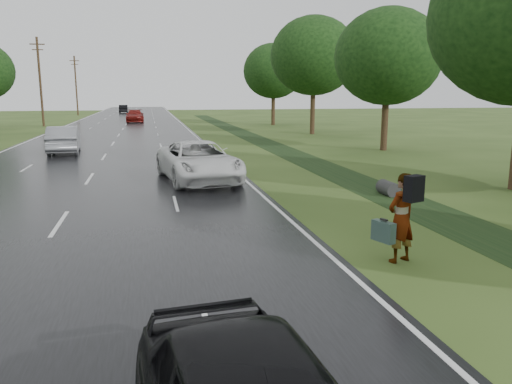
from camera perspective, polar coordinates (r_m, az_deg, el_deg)
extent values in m
cube|color=black|center=(52.33, -15.13, 6.72)|extent=(14.00, 180.00, 0.04)
cube|color=silver|center=(52.42, -7.69, 7.04)|extent=(0.12, 180.00, 0.01)
cube|color=silver|center=(53.10, -22.46, 6.34)|extent=(0.12, 180.00, 0.01)
cube|color=silver|center=(52.33, -15.13, 6.74)|extent=(0.12, 180.00, 0.01)
cube|color=black|center=(28.77, 5.85, 3.59)|extent=(2.20, 120.00, 0.01)
cylinder|color=#2D2D2D|center=(19.59, 14.87, 0.40)|extent=(0.56, 1.00, 0.56)
cylinder|color=#372116|center=(63.26, -23.43, 11.43)|extent=(0.26, 0.26, 10.00)
cube|color=#372116|center=(63.48, -23.74, 15.21)|extent=(1.60, 0.12, 0.12)
cube|color=#372116|center=(63.43, -23.70, 14.67)|extent=(1.20, 0.10, 0.10)
cylinder|color=#372116|center=(92.89, -19.87, 11.34)|extent=(0.26, 0.26, 10.00)
cube|color=#372116|center=(93.04, -20.05, 13.92)|extent=(1.60, 0.12, 0.12)
cube|color=#372116|center=(93.01, -20.02, 13.55)|extent=(1.20, 0.10, 0.10)
cylinder|color=#372116|center=(34.84, 14.48, 7.53)|extent=(0.44, 0.44, 3.52)
ellipsoid|color=black|center=(34.85, 14.85, 14.73)|extent=(7.00, 7.00, 6.30)
cylinder|color=#372116|center=(47.62, 6.48, 9.10)|extent=(0.44, 0.44, 4.16)
ellipsoid|color=black|center=(47.71, 6.62, 15.21)|extent=(8.00, 8.00, 7.20)
cylinder|color=#372116|center=(60.98, 1.98, 9.40)|extent=(0.44, 0.44, 3.68)
ellipsoid|color=black|center=(61.01, 2.01, 13.66)|extent=(7.20, 7.20, 6.48)
imported|color=#A5998C|center=(11.77, 16.27, -2.87)|extent=(0.88, 0.73, 2.06)
cube|color=black|center=(11.43, 17.61, 0.38)|extent=(0.47, 0.38, 0.58)
cube|color=#314742|center=(11.59, 14.34, -4.40)|extent=(0.38, 0.61, 0.47)
cube|color=black|center=(11.52, 14.41, -3.08)|extent=(0.12, 0.20, 0.04)
imported|color=silver|center=(21.82, -6.58, 3.51)|extent=(3.68, 6.52, 1.72)
imported|color=gray|center=(34.24, -21.11, 5.62)|extent=(2.26, 5.33, 1.71)
imported|color=maroon|center=(68.10, -13.67, 8.45)|extent=(2.35, 5.61, 1.62)
imported|color=black|center=(100.55, -14.91, 9.17)|extent=(1.68, 4.62, 1.52)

